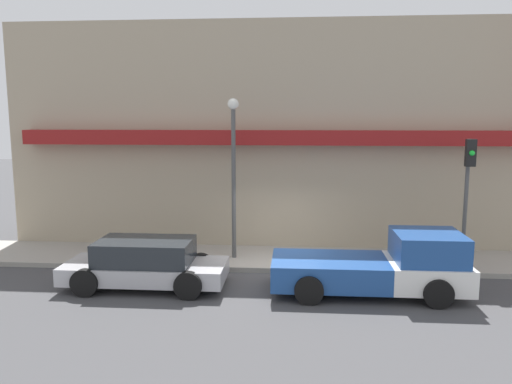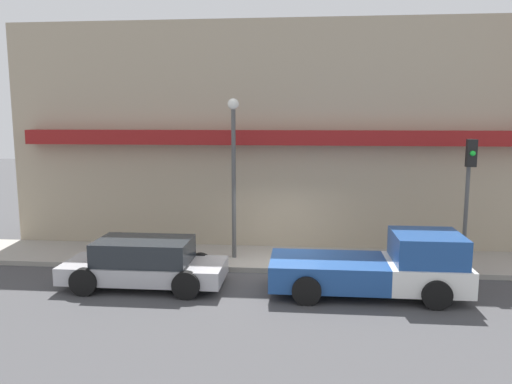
{
  "view_description": "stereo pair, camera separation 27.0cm",
  "coord_description": "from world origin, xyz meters",
  "px_view_note": "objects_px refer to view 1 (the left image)",
  "views": [
    {
      "loc": [
        0.46,
        -14.74,
        4.73
      ],
      "look_at": [
        -0.81,
        1.08,
        2.36
      ],
      "focal_mm": 35.0,
      "sensor_mm": 36.0,
      "label": 1
    },
    {
      "loc": [
        0.72,
        -14.72,
        4.73
      ],
      "look_at": [
        -0.81,
        1.08,
        2.36
      ],
      "focal_mm": 35.0,
      "sensor_mm": 36.0,
      "label": 2
    }
  ],
  "objects_px": {
    "parked_car": "(145,264)",
    "street_lamp": "(234,159)",
    "fire_hydrant": "(170,249)",
    "pickup_truck": "(382,266)",
    "traffic_light": "(468,181)"
  },
  "relations": [
    {
      "from": "pickup_truck",
      "to": "fire_hydrant",
      "type": "distance_m",
      "value": 6.8
    },
    {
      "from": "fire_hydrant",
      "to": "parked_car",
      "type": "bearing_deg",
      "value": -93.22
    },
    {
      "from": "traffic_light",
      "to": "fire_hydrant",
      "type": "bearing_deg",
      "value": 177.58
    },
    {
      "from": "fire_hydrant",
      "to": "street_lamp",
      "type": "bearing_deg",
      "value": 10.88
    },
    {
      "from": "street_lamp",
      "to": "traffic_light",
      "type": "relative_size",
      "value": 1.31
    },
    {
      "from": "parked_car",
      "to": "traffic_light",
      "type": "distance_m",
      "value": 9.7
    },
    {
      "from": "pickup_truck",
      "to": "fire_hydrant",
      "type": "bearing_deg",
      "value": 161.91
    },
    {
      "from": "pickup_truck",
      "to": "parked_car",
      "type": "bearing_deg",
      "value": -178.8
    },
    {
      "from": "parked_car",
      "to": "street_lamp",
      "type": "relative_size",
      "value": 0.87
    },
    {
      "from": "parked_car",
      "to": "street_lamp",
      "type": "height_order",
      "value": "street_lamp"
    },
    {
      "from": "parked_car",
      "to": "fire_hydrant",
      "type": "distance_m",
      "value": 2.25
    },
    {
      "from": "street_lamp",
      "to": "fire_hydrant",
      "type": "bearing_deg",
      "value": -169.12
    },
    {
      "from": "traffic_light",
      "to": "street_lamp",
      "type": "bearing_deg",
      "value": 173.72
    },
    {
      "from": "parked_car",
      "to": "street_lamp",
      "type": "distance_m",
      "value": 4.39
    },
    {
      "from": "parked_car",
      "to": "street_lamp",
      "type": "bearing_deg",
      "value": 52.56
    }
  ]
}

